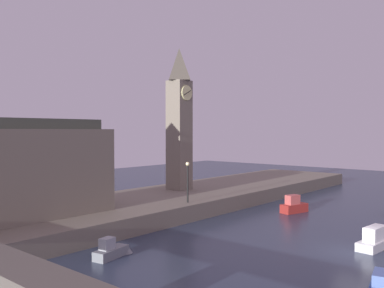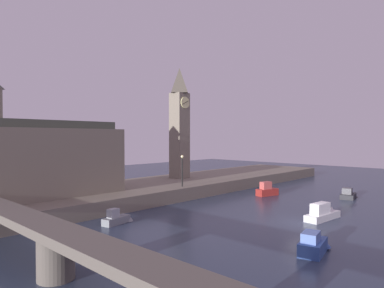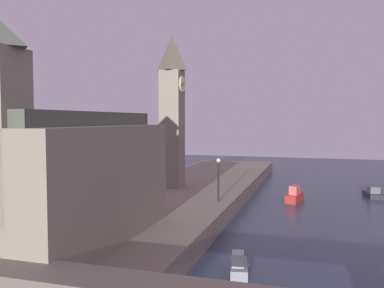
{
  "view_description": "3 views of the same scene",
  "coord_description": "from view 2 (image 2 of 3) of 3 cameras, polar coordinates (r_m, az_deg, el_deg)",
  "views": [
    {
      "loc": [
        -27.74,
        -9.72,
        8.06
      ],
      "look_at": [
        1.64,
        15.38,
        6.81
      ],
      "focal_mm": 39.24,
      "sensor_mm": 36.0,
      "label": 1
    },
    {
      "loc": [
        -27.6,
        -12.96,
        7.34
      ],
      "look_at": [
        1.53,
        14.3,
        6.51
      ],
      "focal_mm": 31.92,
      "sensor_mm": 36.0,
      "label": 2
    },
    {
      "loc": [
        -32.61,
        7.4,
        8.52
      ],
      "look_at": [
        -3.07,
        16.4,
        6.64
      ],
      "focal_mm": 37.65,
      "sensor_mm": 36.0,
      "label": 3
    }
  ],
  "objects": [
    {
      "name": "bridge_span",
      "position": [
        19.35,
        -21.51,
        -14.88
      ],
      "size": [
        2.1,
        31.82,
        2.69
      ],
      "color": "#5B544C",
      "rests_on": "ground"
    },
    {
      "name": "boat_cruiser_grey",
      "position": [
        30.2,
        -12.26,
        -12.06
      ],
      "size": [
        3.06,
        1.38,
        1.33
      ],
      "color": "gray",
      "rests_on": "ground"
    },
    {
      "name": "boat_dinghy_red",
      "position": [
        44.23,
        12.56,
        -7.57
      ],
      "size": [
        3.59,
        1.83,
        1.76
      ],
      "color": "maroon",
      "rests_on": "ground"
    },
    {
      "name": "boat_tour_blue",
      "position": [
        23.82,
        19.76,
        -15.46
      ],
      "size": [
        3.52,
        1.83,
        1.42
      ],
      "color": "#2D4C93",
      "rests_on": "ground"
    },
    {
      "name": "boat_barge_dark",
      "position": [
        45.5,
        24.77,
        -7.67
      ],
      "size": [
        3.71,
        1.96,
        1.32
      ],
      "color": "#232328",
      "rests_on": "ground"
    },
    {
      "name": "ground_plane",
      "position": [
        31.36,
        17.87,
        -12.4
      ],
      "size": [
        120.0,
        120.0,
        0.0
      ],
      "primitive_type": "plane",
      "color": "#2D384C"
    },
    {
      "name": "parliament_hall",
      "position": [
        36.83,
        -23.16,
        -2.17
      ],
      "size": [
        13.53,
        6.26,
        11.49
      ],
      "color": "slate",
      "rests_on": "far_embankment"
    },
    {
      "name": "boat_ferry_white",
      "position": [
        33.29,
        21.18,
        -10.72
      ],
      "size": [
        4.89,
        1.66,
        1.74
      ],
      "color": "silver",
      "rests_on": "ground"
    },
    {
      "name": "clock_tower",
      "position": [
        48.61,
        -2.1,
        3.85
      ],
      "size": [
        2.33,
        2.38,
        15.62
      ],
      "color": "slate",
      "rests_on": "far_embankment"
    },
    {
      "name": "far_embankment",
      "position": [
        43.49,
        -6.93,
        -7.53
      ],
      "size": [
        70.0,
        12.0,
        1.5
      ],
      "primitive_type": "cube",
      "color": "slate",
      "rests_on": "ground"
    },
    {
      "name": "streetlamp",
      "position": [
        40.17,
        -1.64,
        -3.83
      ],
      "size": [
        0.36,
        0.36,
        3.7
      ],
      "color": "black",
      "rests_on": "far_embankment"
    }
  ]
}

